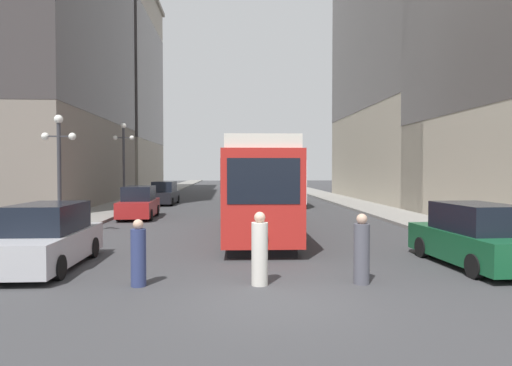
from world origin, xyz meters
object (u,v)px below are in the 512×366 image
Objects in this scene: pedestrian_on_sidewalk at (362,251)px; parked_car_right_far at (474,237)px; streetcar at (256,185)px; pedestrian_crossing_near at (138,255)px; parked_car_left_near at (139,203)px; lamp_post_left_near at (59,155)px; parked_car_left_mid at (164,194)px; lamp_post_left_far at (124,153)px; parked_car_left_far at (48,238)px; transit_bus at (282,179)px; pedestrian_crossing_far at (260,251)px.

parked_car_right_far is at bearing 157.86° from pedestrian_on_sidewalk.
streetcar is 7.65× the size of pedestrian_crossing_near.
lamp_post_left_near reaches higher than parked_car_left_near.
parked_car_left_mid is at bearing 83.58° from lamp_post_left_near.
parked_car_left_far is at bearing -83.84° from lamp_post_left_far.
parked_car_left_mid is (-6.30, 16.45, -1.26)m from streetcar.
streetcar is 8.32m from lamp_post_left_near.
parked_car_left_near is 17.38m from pedestrian_on_sidewalk.
transit_bus is 24.65m from parked_car_right_far.
parked_car_left_near and parked_car_right_far have the same top height.
parked_car_right_far is 23.16m from lamp_post_left_far.
lamp_post_left_near is at bearing 107.09° from parked_car_left_far.
streetcar is 2.66× the size of parked_car_right_far.
parked_car_left_near is 0.95× the size of parked_car_left_mid.
parked_car_left_far is at bearing -109.32° from transit_bus.
parked_car_left_mid is at bearing 112.06° from streetcar.
lamp_post_left_far reaches higher than pedestrian_on_sidewalk.
pedestrian_on_sidewalk is (5.40, -0.09, 0.05)m from pedestrian_crossing_near.
parked_car_left_far is (-12.19, 0.54, 0.00)m from parked_car_right_far.
transit_bus is 14.56m from parked_car_left_near.
parked_car_left_far reaches higher than pedestrian_crossing_far.
parked_car_left_near is 7.54m from lamp_post_left_near.
parked_car_left_mid is 25.37m from pedestrian_crossing_near.
pedestrian_on_sidewalk is at bearing -15.45° from parked_car_left_far.
lamp_post_left_far is (-10.28, 19.88, 3.09)m from pedestrian_on_sidewalk.
lamp_post_left_far reaches higher than pedestrian_crossing_far.
lamp_post_left_near is (-14.09, 6.65, 2.56)m from parked_car_right_far.
parked_car_right_far is 0.94× the size of lamp_post_left_near.
parked_car_left_mid is 0.99× the size of lamp_post_left_near.
transit_bus reaches higher than pedestrian_crossing_far.
pedestrian_on_sidewalk is at bearing -69.57° from parked_car_left_mid.
streetcar is 9.07m from parked_car_left_near.
parked_car_left_far is 6.89m from lamp_post_left_near.
lamp_post_left_near is (-1.90, -6.83, 2.56)m from parked_car_left_near.
pedestrian_crossing_far reaches higher than pedestrian_crossing_near.
pedestrian_crossing_far is (5.88, -2.27, -0.02)m from parked_car_left_far.
parked_car_left_near is at bearing 89.81° from parked_car_left_far.
transit_bus is at bearing 7.76° from parked_car_left_mid.
parked_car_left_mid and parked_car_left_far have the same top height.
parked_car_left_far is at bearing -5.74° from parked_car_right_far.
parked_car_right_far reaches higher than pedestrian_crossing_near.
streetcar reaches higher than transit_bus.
parked_car_left_far is 17.95m from lamp_post_left_far.
parked_car_left_near is (-9.48, -11.00, -1.10)m from transit_bus.
streetcar is at bearing 45.88° from parked_car_left_far.
transit_bus is at bearing 134.48° from pedestrian_crossing_near.
parked_car_left_mid is at bearing -65.82° from parked_car_right_far.
parked_car_left_near is 15.43m from pedestrian_crossing_near.
parked_car_right_far is 15.79m from lamp_post_left_near.
pedestrian_crossing_near is 20.62m from lamp_post_left_far.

